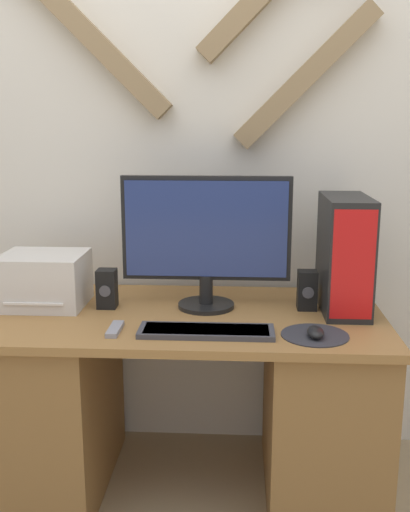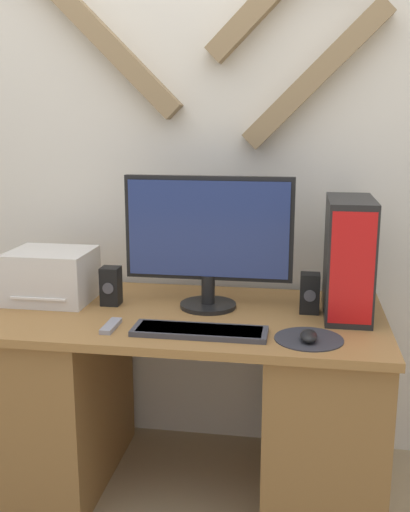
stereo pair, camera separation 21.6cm
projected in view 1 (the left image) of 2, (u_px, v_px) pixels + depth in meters
name	position (u px, v px, depth m)	size (l,w,h in m)	color
wall_back	(194.00, 132.00, 2.48)	(6.40, 0.13, 2.70)	silver
desk	(186.00, 399.00, 2.29)	(1.46, 0.74, 0.72)	olive
monitor	(206.00, 235.00, 2.22)	(0.63, 0.21, 0.50)	black
keyboard	(206.00, 331.00, 1.99)	(0.45, 0.14, 0.02)	#3D3D42
mousepad	(315.00, 335.00, 1.98)	(0.22, 0.22, 0.00)	#2D2D33
mouse	(315.00, 332.00, 1.95)	(0.06, 0.09, 0.03)	black
computer_tower	(345.00, 254.00, 2.21)	(0.16, 0.36, 0.43)	black
printer	(44.00, 280.00, 2.29)	(0.31, 0.27, 0.20)	beige
speaker_left	(107.00, 289.00, 2.26)	(0.07, 0.07, 0.15)	black
speaker_right	(307.00, 290.00, 2.24)	(0.07, 0.07, 0.15)	black
remote_control	(115.00, 329.00, 2.02)	(0.04, 0.14, 0.02)	gray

